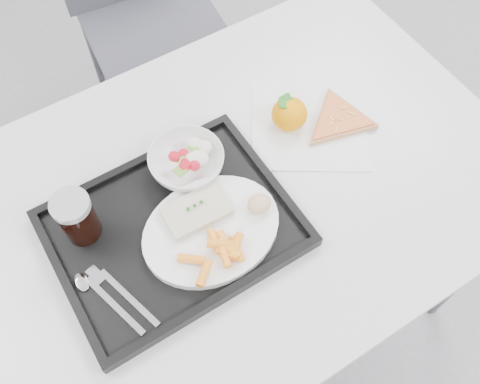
% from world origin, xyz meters
% --- Properties ---
extents(room, '(6.04, 7.04, 2.84)m').
position_xyz_m(room, '(0.00, 0.00, 1.40)').
color(room, gray).
rests_on(room, ground).
extents(table, '(1.20, 0.80, 0.75)m').
position_xyz_m(table, '(0.00, 0.30, 0.68)').
color(table, silver).
rests_on(table, ground).
extents(tray, '(0.45, 0.35, 0.03)m').
position_xyz_m(tray, '(-0.14, 0.28, 0.76)').
color(tray, black).
rests_on(tray, table).
extents(dinner_plate, '(0.27, 0.27, 0.02)m').
position_xyz_m(dinner_plate, '(-0.08, 0.23, 0.77)').
color(dinner_plate, white).
rests_on(dinner_plate, tray).
extents(fish_fillet, '(0.13, 0.08, 0.02)m').
position_xyz_m(fish_fillet, '(-0.09, 0.27, 0.79)').
color(fish_fillet, beige).
rests_on(fish_fillet, dinner_plate).
extents(bread_roll, '(0.06, 0.06, 0.03)m').
position_xyz_m(bread_roll, '(0.02, 0.22, 0.80)').
color(bread_roll, '#E5CA8A').
rests_on(bread_roll, dinner_plate).
extents(salad_bowl, '(0.15, 0.15, 0.05)m').
position_xyz_m(salad_bowl, '(-0.05, 0.38, 0.79)').
color(salad_bowl, white).
rests_on(salad_bowl, tray).
extents(cola_glass, '(0.07, 0.07, 0.11)m').
position_xyz_m(cola_glass, '(-0.29, 0.36, 0.82)').
color(cola_glass, black).
rests_on(cola_glass, tray).
extents(cutlery, '(0.10, 0.17, 0.01)m').
position_xyz_m(cutlery, '(-0.30, 0.23, 0.77)').
color(cutlery, silver).
rests_on(cutlery, tray).
extents(napkin, '(0.34, 0.34, 0.00)m').
position_xyz_m(napkin, '(0.23, 0.35, 0.75)').
color(napkin, silver).
rests_on(napkin, table).
extents(tangerine, '(0.10, 0.10, 0.07)m').
position_xyz_m(tangerine, '(0.20, 0.37, 0.79)').
color(tangerine, orange).
rests_on(tangerine, napkin).
extents(pizza_slice, '(0.23, 0.23, 0.02)m').
position_xyz_m(pizza_slice, '(0.29, 0.32, 0.76)').
color(pizza_slice, tan).
rests_on(pizza_slice, napkin).
extents(carrot_pile, '(0.13, 0.09, 0.03)m').
position_xyz_m(carrot_pile, '(-0.09, 0.18, 0.80)').
color(carrot_pile, orange).
rests_on(carrot_pile, dinner_plate).
extents(salad_contents, '(0.10, 0.07, 0.03)m').
position_xyz_m(salad_contents, '(-0.03, 0.38, 0.80)').
color(salad_contents, red).
rests_on(salad_contents, salad_bowl).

